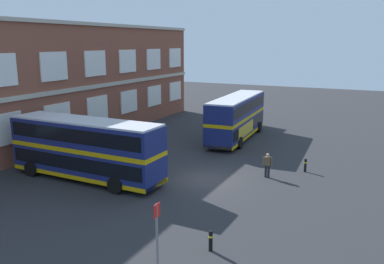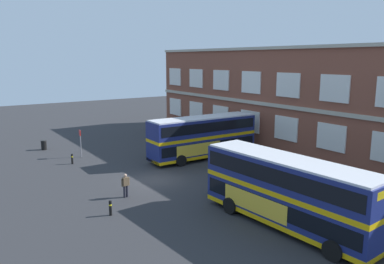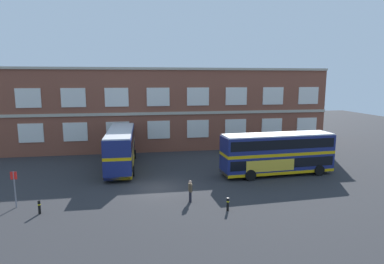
# 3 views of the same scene
# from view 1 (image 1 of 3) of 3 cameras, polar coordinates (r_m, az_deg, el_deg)

# --- Properties ---
(ground_plane) EXTENTS (120.00, 120.00, 0.00)m
(ground_plane) POSITION_cam_1_polar(r_m,az_deg,el_deg) (27.84, -1.72, -6.20)
(ground_plane) COLOR #2B2B2D
(brick_terminal_building) EXTENTS (45.79, 8.19, 10.75)m
(brick_terminal_building) POSITION_cam_1_polar(r_m,az_deg,el_deg) (37.51, -23.25, 5.88)
(brick_terminal_building) COLOR brown
(brick_terminal_building) RESTS_ON ground
(double_decker_near) EXTENTS (2.99, 11.04, 4.07)m
(double_decker_near) POSITION_cam_1_polar(r_m,az_deg,el_deg) (27.40, -14.86, -2.25)
(double_decker_near) COLOR navy
(double_decker_near) RESTS_ON ground
(double_decker_middle) EXTENTS (11.13, 3.34, 4.07)m
(double_decker_middle) POSITION_cam_1_polar(r_m,az_deg,el_deg) (37.86, 6.41, 2.17)
(double_decker_middle) COLOR navy
(double_decker_middle) RESTS_ON ground
(waiting_passenger) EXTENTS (0.26, 0.64, 1.70)m
(waiting_passenger) POSITION_cam_1_polar(r_m,az_deg,el_deg) (27.63, 10.69, -4.53)
(waiting_passenger) COLOR black
(waiting_passenger) RESTS_ON ground
(bus_stand_flag) EXTENTS (0.44, 0.10, 2.70)m
(bus_stand_flag) POSITION_cam_1_polar(r_m,az_deg,el_deg) (16.72, -5.01, -13.53)
(bus_stand_flag) COLOR slate
(bus_stand_flag) RESTS_ON ground
(safety_bollard_west) EXTENTS (0.19, 0.19, 0.95)m
(safety_bollard_west) POSITION_cam_1_polar(r_m,az_deg,el_deg) (18.23, 2.67, -15.18)
(safety_bollard_west) COLOR black
(safety_bollard_west) RESTS_ON ground
(safety_bollard_east) EXTENTS (0.19, 0.19, 0.95)m
(safety_bollard_east) POSITION_cam_1_polar(r_m,az_deg,el_deg) (29.55, 15.85, -4.56)
(safety_bollard_east) COLOR black
(safety_bollard_east) RESTS_ON ground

